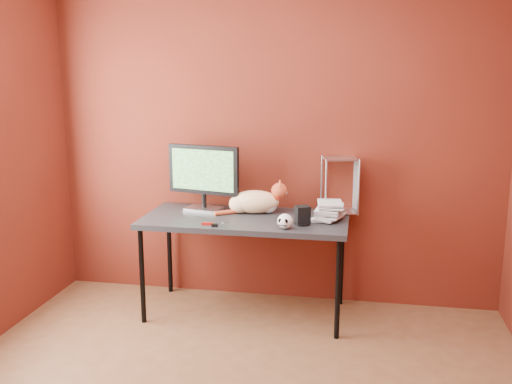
% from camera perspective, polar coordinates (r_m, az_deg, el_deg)
% --- Properties ---
extents(room, '(3.52, 3.52, 2.61)m').
position_cam_1_polar(room, '(2.71, -3.86, 4.30)').
color(room, brown).
rests_on(room, ground).
extents(desk, '(1.50, 0.70, 0.75)m').
position_cam_1_polar(desk, '(4.20, -1.07, -3.20)').
color(desk, black).
rests_on(desk, ground).
extents(monitor, '(0.57, 0.24, 0.50)m').
position_cam_1_polar(monitor, '(4.36, -5.27, 1.77)').
color(monitor, '#B0B0B5').
rests_on(monitor, desk).
extents(cat, '(0.53, 0.28, 0.26)m').
position_cam_1_polar(cat, '(4.29, -0.09, -0.95)').
color(cat, orange).
rests_on(cat, desk).
extents(skull_mug, '(0.11, 0.11, 0.10)m').
position_cam_1_polar(skull_mug, '(3.88, 2.92, -2.93)').
color(skull_mug, white).
rests_on(skull_mug, desk).
extents(speaker, '(0.12, 0.12, 0.13)m').
position_cam_1_polar(speaker, '(3.99, 4.67, -2.41)').
color(speaker, black).
rests_on(speaker, desk).
extents(book_stack, '(0.25, 0.28, 1.40)m').
position_cam_1_polar(book_stack, '(4.07, 6.42, 6.95)').
color(book_stack, beige).
rests_on(book_stack, desk).
extents(wire_rack, '(0.29, 0.25, 0.42)m').
position_cam_1_polar(wire_rack, '(4.33, 8.37, 0.70)').
color(wire_rack, '#B0B0B5').
rests_on(wire_rack, desk).
extents(pocket_knife, '(0.09, 0.03, 0.02)m').
position_cam_1_polar(pocket_knife, '(4.00, -4.85, -3.18)').
color(pocket_knife, '#9A100B').
rests_on(pocket_knife, desk).
extents(black_gadget, '(0.05, 0.03, 0.02)m').
position_cam_1_polar(black_gadget, '(3.95, -4.15, -3.33)').
color(black_gadget, black).
rests_on(black_gadget, desk).
extents(washer, '(0.05, 0.05, 0.00)m').
position_cam_1_polar(washer, '(4.06, -3.15, -3.00)').
color(washer, '#B0B0B5').
rests_on(washer, desk).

